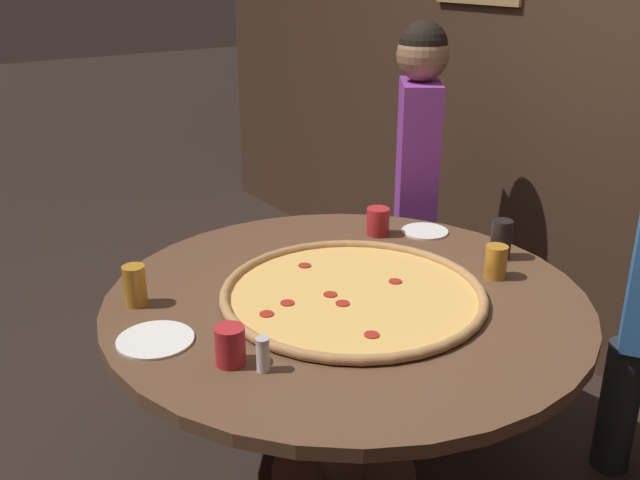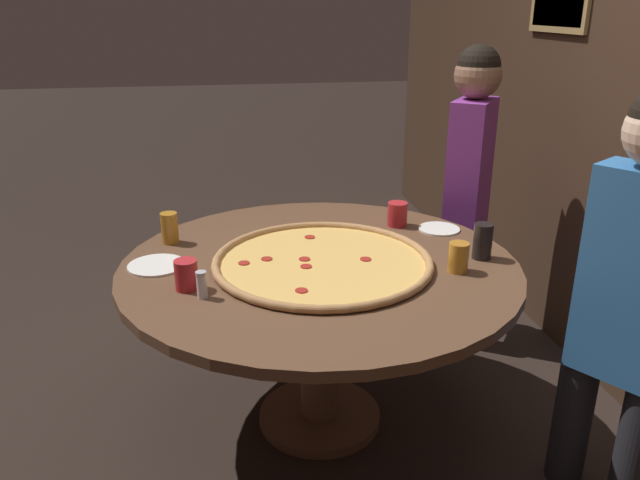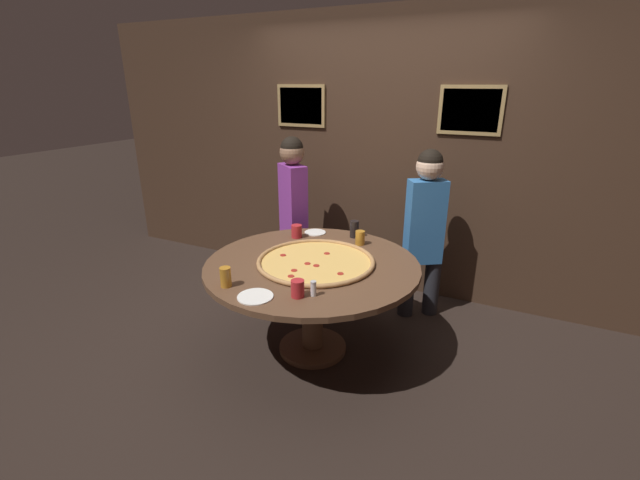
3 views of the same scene
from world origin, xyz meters
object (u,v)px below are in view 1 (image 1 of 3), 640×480
at_px(dining_table, 346,331).
at_px(white_plate_beside_cup, 425,231).
at_px(giant_pizza, 353,293).
at_px(drink_cup_far_left, 501,239).
at_px(drink_cup_far_right, 378,221).
at_px(drink_cup_centre_back, 230,346).
at_px(condiment_shaker, 263,354).
at_px(drink_cup_near_left, 135,285).
at_px(drink_cup_near_right, 496,262).
at_px(diner_centre_back, 417,170).
at_px(white_plate_far_back, 155,340).

bearing_deg(dining_table, white_plate_beside_cup, 114.79).
height_order(giant_pizza, drink_cup_far_left, drink_cup_far_left).
xyz_separation_m(drink_cup_far_right, white_plate_beside_cup, (0.09, 0.17, -0.05)).
height_order(drink_cup_centre_back, condiment_shaker, drink_cup_centre_back).
relative_size(drink_cup_far_left, condiment_shaker, 1.48).
distance_m(drink_cup_far_left, white_plate_beside_cup, 0.35).
bearing_deg(drink_cup_near_left, white_plate_beside_cup, 87.74).
xyz_separation_m(giant_pizza, drink_cup_near_left, (-0.35, -0.59, 0.05)).
height_order(drink_cup_near_left, white_plate_beside_cup, drink_cup_near_left).
xyz_separation_m(giant_pizza, drink_cup_far_right, (-0.39, 0.41, 0.04)).
bearing_deg(drink_cup_near_right, drink_cup_centre_back, -91.03).
xyz_separation_m(white_plate_beside_cup, diner_centre_back, (-0.38, 0.29, 0.11)).
xyz_separation_m(dining_table, condiment_shaker, (0.24, -0.45, 0.18)).
distance_m(drink_cup_far_right, diner_centre_back, 0.55).
bearing_deg(dining_table, drink_cup_near_left, -118.65).
height_order(drink_cup_near_right, diner_centre_back, diner_centre_back).
bearing_deg(white_plate_far_back, white_plate_beside_cup, 99.55).
xyz_separation_m(drink_cup_far_right, condiment_shaker, (0.60, -0.87, -0.01)).
relative_size(dining_table, white_plate_beside_cup, 8.47).
relative_size(drink_cup_near_right, drink_cup_near_left, 0.87).
relative_size(white_plate_far_back, condiment_shaker, 2.27).
bearing_deg(drink_cup_near_left, drink_cup_centre_back, 9.37).
distance_m(drink_cup_near_left, white_plate_beside_cup, 1.18).
height_order(drink_cup_far_left, drink_cup_far_right, drink_cup_far_left).
distance_m(drink_cup_near_left, drink_cup_far_left, 1.28).
bearing_deg(drink_cup_near_right, drink_cup_far_left, 126.96).
bearing_deg(condiment_shaker, diner_centre_back, 123.85).
bearing_deg(white_plate_beside_cup, drink_cup_centre_back, -68.43).
bearing_deg(dining_table, drink_cup_near_right, 70.29).
height_order(drink_cup_far_right, diner_centre_back, diner_centre_back).
relative_size(dining_table, drink_cup_near_right, 13.67).
distance_m(dining_table, condiment_shaker, 0.54).
relative_size(drink_cup_near_left, drink_cup_far_left, 0.91).
relative_size(drink_cup_near_right, white_plate_beside_cup, 0.62).
distance_m(drink_cup_near_left, drink_cup_centre_back, 0.49).
relative_size(white_plate_beside_cup, condiment_shaker, 1.90).
distance_m(drink_cup_centre_back, drink_cup_far_left, 1.15).
height_order(drink_cup_near_left, drink_cup_far_right, drink_cup_near_left).
bearing_deg(drink_cup_far_right, dining_table, -49.40).
relative_size(dining_table, diner_centre_back, 1.03).
bearing_deg(diner_centre_back, white_plate_far_back, 147.77).
relative_size(giant_pizza, white_plate_beside_cup, 4.66).
bearing_deg(drink_cup_near_left, drink_cup_far_left, 72.31).
xyz_separation_m(drink_cup_near_right, drink_cup_far_right, (-0.54, -0.08, -0.00)).
bearing_deg(diner_centre_back, drink_cup_near_right, -168.12).
xyz_separation_m(drink_cup_near_left, diner_centre_back, (-0.33, 1.46, 0.05)).
xyz_separation_m(drink_cup_near_left, drink_cup_far_right, (-0.04, 1.01, -0.01)).
bearing_deg(white_plate_far_back, drink_cup_centre_back, 27.95).
distance_m(dining_table, giant_pizza, 0.15).
xyz_separation_m(dining_table, drink_cup_near_right, (0.18, 0.50, 0.19)).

